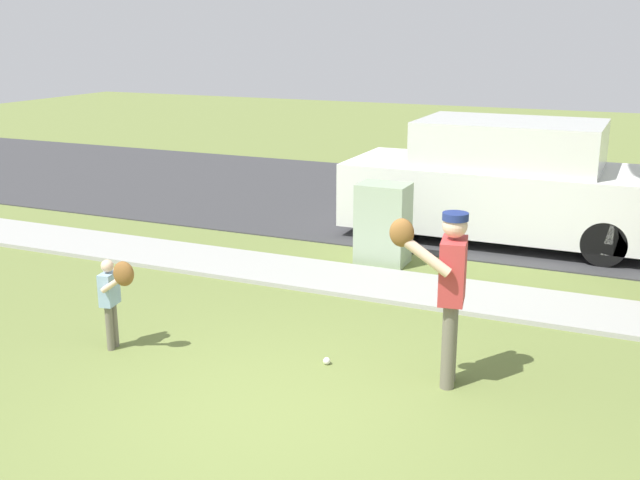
{
  "coord_description": "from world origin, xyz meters",
  "views": [
    {
      "loc": [
        2.94,
        -5.43,
        3.28
      ],
      "look_at": [
        -0.39,
        2.07,
        1.0
      ],
      "focal_mm": 43.13,
      "sensor_mm": 36.0,
      "label": 1
    }
  ],
  "objects_px": {
    "utility_cabinet": "(383,224)",
    "parked_van_white": "(507,184)",
    "person_child": "(114,290)",
    "baseball": "(327,361)",
    "person_adult": "(448,279)"
  },
  "relations": [
    {
      "from": "person_child",
      "to": "parked_van_white",
      "type": "height_order",
      "value": "parked_van_white"
    },
    {
      "from": "utility_cabinet",
      "to": "parked_van_white",
      "type": "xyz_separation_m",
      "value": [
        1.36,
        1.96,
        0.32
      ]
    },
    {
      "from": "person_child",
      "to": "baseball",
      "type": "relative_size",
      "value": 13.82
    },
    {
      "from": "baseball",
      "to": "parked_van_white",
      "type": "distance_m",
      "value": 5.58
    },
    {
      "from": "person_adult",
      "to": "utility_cabinet",
      "type": "xyz_separation_m",
      "value": [
        -1.83,
        3.46,
        -0.47
      ]
    },
    {
      "from": "baseball",
      "to": "parked_van_white",
      "type": "xyz_separation_m",
      "value": [
        0.72,
        5.47,
        0.87
      ]
    },
    {
      "from": "utility_cabinet",
      "to": "parked_van_white",
      "type": "height_order",
      "value": "parked_van_white"
    },
    {
      "from": "baseball",
      "to": "utility_cabinet",
      "type": "distance_m",
      "value": 3.61
    },
    {
      "from": "baseball",
      "to": "utility_cabinet",
      "type": "height_order",
      "value": "utility_cabinet"
    },
    {
      "from": "person_child",
      "to": "person_adult",
      "type": "bearing_deg",
      "value": 0.39
    },
    {
      "from": "baseball",
      "to": "parked_van_white",
      "type": "bearing_deg",
      "value": 82.54
    },
    {
      "from": "baseball",
      "to": "utility_cabinet",
      "type": "bearing_deg",
      "value": 100.45
    },
    {
      "from": "baseball",
      "to": "person_adult",
      "type": "bearing_deg",
      "value": 2.11
    },
    {
      "from": "person_child",
      "to": "parked_van_white",
      "type": "xyz_separation_m",
      "value": [
        2.86,
        6.03,
        0.24
      ]
    },
    {
      "from": "utility_cabinet",
      "to": "person_adult",
      "type": "bearing_deg",
      "value": -62.09
    }
  ]
}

